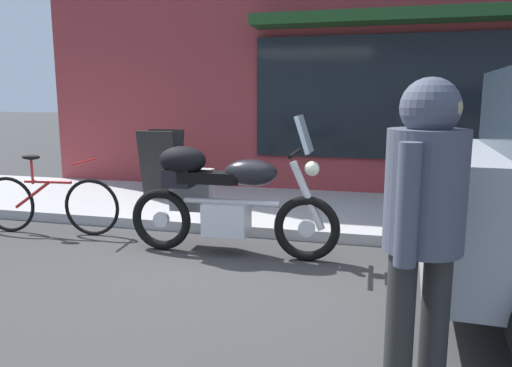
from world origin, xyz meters
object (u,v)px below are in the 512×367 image
(parked_bicycle, at_px, (49,203))
(pedestrian_walking, at_px, (425,208))
(touring_motorcycle, at_px, (220,194))
(sandwich_board_sign, at_px, (161,164))

(parked_bicycle, bearing_deg, pedestrian_walking, -30.61)
(touring_motorcycle, bearing_deg, pedestrian_walking, -50.20)
(pedestrian_walking, xyz_separation_m, sandwich_board_sign, (-3.28, 3.96, -0.42))
(pedestrian_walking, bearing_deg, parked_bicycle, 149.39)
(parked_bicycle, relative_size, sandwich_board_sign, 1.72)
(parked_bicycle, height_order, sandwich_board_sign, sandwich_board_sign)
(touring_motorcycle, distance_m, sandwich_board_sign, 2.37)
(touring_motorcycle, bearing_deg, sandwich_board_sign, 129.32)
(parked_bicycle, bearing_deg, touring_motorcycle, -4.92)
(touring_motorcycle, height_order, parked_bicycle, touring_motorcycle)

